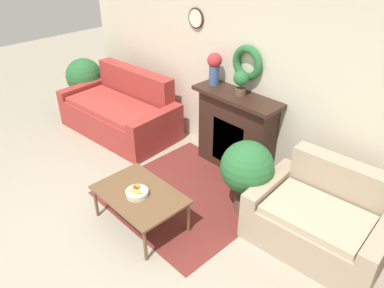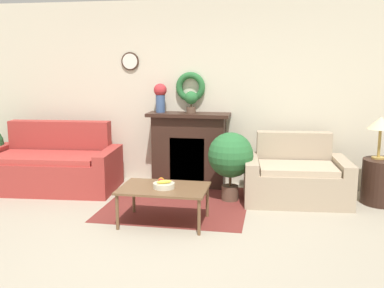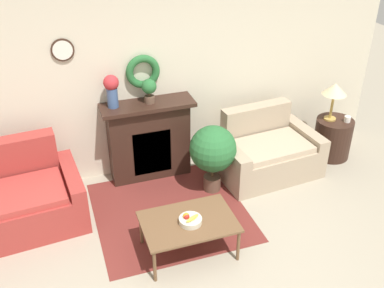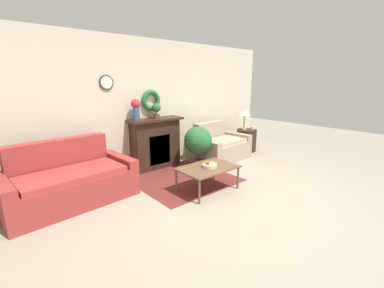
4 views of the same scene
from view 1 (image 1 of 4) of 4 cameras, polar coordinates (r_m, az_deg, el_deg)
ground_plane at (r=4.10m, az=-15.54°, el=-16.59°), size 16.00×16.00×0.00m
floor_rug at (r=4.70m, az=-0.57°, el=-7.70°), size 1.80×1.77×0.01m
wall_back at (r=4.73m, az=9.54°, el=10.96°), size 6.80×0.16×2.70m
fireplace at (r=4.95m, az=6.70°, el=1.88°), size 1.19×0.41×1.09m
couch_left at (r=6.03m, az=-10.72°, el=4.80°), size 1.94×1.13×0.94m
loveseat_right at (r=4.13m, az=18.94°, el=-10.84°), size 1.42×1.01×0.87m
coffee_table at (r=4.11m, az=-7.97°, el=-7.85°), size 0.99×0.67×0.42m
fruit_bowl at (r=4.05m, az=-8.40°, el=-7.26°), size 0.24×0.24×0.11m
vase_on_mantel_left at (r=4.88m, az=3.43°, el=11.73°), size 0.19×0.19×0.42m
potted_plant_on_mantel at (r=4.61m, az=7.47°, el=9.53°), size 0.19×0.19×0.31m
potted_plant_floor_by_couch at (r=6.88m, az=-16.07°, el=9.65°), size 0.62×0.62×0.90m
potted_plant_floor_by_loveseat at (r=4.17m, az=8.36°, el=-3.78°), size 0.60×0.60×0.91m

